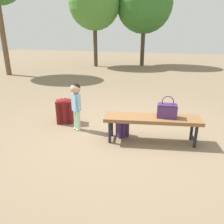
# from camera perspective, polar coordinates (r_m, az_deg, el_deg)

# --- Properties ---
(ground_plane) EXTENTS (40.00, 40.00, 0.00)m
(ground_plane) POSITION_cam_1_polar(r_m,az_deg,el_deg) (4.01, 2.71, -6.07)
(ground_plane) COLOR #7F6B51
(ground_plane) RESTS_ON ground
(park_bench) EXTENTS (1.65, 0.75, 0.45)m
(park_bench) POSITION_cam_1_polar(r_m,az_deg,el_deg) (3.68, 10.56, -2.14)
(park_bench) COLOR brown
(park_bench) RESTS_ON ground
(handbag) EXTENTS (0.34, 0.22, 0.37)m
(handbag) POSITION_cam_1_polar(r_m,az_deg,el_deg) (3.66, 14.38, 0.52)
(handbag) COLOR #4C2D66
(handbag) RESTS_ON park_bench
(child_standing) EXTENTS (0.22, 0.19, 0.92)m
(child_standing) POSITION_cam_1_polar(r_m,az_deg,el_deg) (4.07, -9.52, 3.32)
(child_standing) COLOR #B2D8B2
(child_standing) RESTS_ON ground
(backpack_large) EXTENTS (0.40, 0.37, 0.55)m
(backpack_large) POSITION_cam_1_polar(r_m,az_deg,el_deg) (4.58, -12.40, 0.56)
(backpack_large) COLOR maroon
(backpack_large) RESTS_ON ground
(backpack_small) EXTENTS (0.25, 0.24, 0.34)m
(backpack_small) POSITION_cam_1_polar(r_m,az_deg,el_deg) (3.89, 2.75, -4.16)
(backpack_small) COLOR #4C2D66
(backpack_small) RESTS_ON ground
(tree_far) EXTENTS (2.79, 2.79, 4.77)m
(tree_far) POSITION_cam_1_polar(r_m,az_deg,el_deg) (13.15, -4.70, 26.68)
(tree_far) COLOR #473828
(tree_far) RESTS_ON ground
(tree_back) EXTENTS (3.14, 3.14, 4.95)m
(tree_back) POSITION_cam_1_polar(r_m,az_deg,el_deg) (13.60, 8.61, 26.35)
(tree_back) COLOR #473828
(tree_back) RESTS_ON ground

